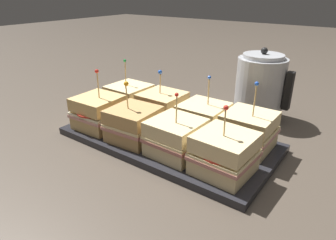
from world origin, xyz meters
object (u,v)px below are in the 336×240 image
Objects in this scene: serving_platter at (168,139)px; sandwich_back_far_left at (129,99)px; sandwich_back_far_right at (248,131)px; sandwich_front_far_right at (224,154)px; sandwich_back_center_left at (162,108)px; sandwich_back_center_right at (203,119)px; sandwich_front_far_left at (98,112)px; kettle_steel at (260,87)px; sandwich_front_center_left at (134,124)px; sandwich_front_center_right at (176,137)px.

sandwich_back_far_left is at bearing 162.36° from serving_platter.
sandwich_front_far_right is at bearing -89.06° from sandwich_back_far_right.
sandwich_back_center_left is (0.13, 0.00, 0.00)m from sandwich_back_far_left.
sandwich_back_center_left is 0.13m from sandwich_back_center_right.
sandwich_front_far_left is at bearing -134.04° from sandwich_back_center_left.
sandwich_back_center_left is 0.70× the size of kettle_steel.
sandwich_front_far_right is 0.13m from sandwich_back_far_right.
kettle_steel reaches higher than sandwich_back_center_right.
sandwich_back_far_left is 0.13m from sandwich_back_center_left.
sandwich_back_far_right is at bearing 1.14° from sandwich_back_center_left.
sandwich_front_far_right is 1.00× the size of sandwich_back_center_left.
sandwich_front_center_left is at bearing -152.36° from sandwich_back_far_right.
sandwich_front_far_left is 0.38m from sandwich_front_far_right.
kettle_steel is at bearing 67.21° from serving_platter.
sandwich_back_far_right reaches higher than sandwich_front_center_left.
kettle_steel is (0.06, 0.37, 0.04)m from sandwich_front_center_right.
sandwich_front_center_left is 0.70× the size of kettle_steel.
sandwich_back_far_left reaches higher than serving_platter.
sandwich_front_center_left is 0.18m from sandwich_back_far_left.
sandwich_front_far_left reaches higher than sandwich_back_center_left.
sandwich_front_far_right is (0.25, -0.00, 0.00)m from sandwich_front_center_left.
sandwich_front_far_left is at bearing -178.85° from sandwich_front_center_right.
sandwich_front_far_left is 1.08× the size of sandwich_front_center_right.
sandwich_back_far_left reaches higher than sandwich_front_center_left.
sandwich_back_center_left is at bearing 45.96° from sandwich_front_far_left.
sandwich_front_center_left is (-0.06, -0.06, 0.05)m from serving_platter.
serving_platter is 3.43× the size of sandwich_back_center_right.
kettle_steel is (0.32, 0.24, 0.04)m from sandwich_back_far_left.
sandwich_back_far_left is (-0.26, 0.12, 0.00)m from sandwich_front_center_right.
sandwich_back_center_right is at bearing 133.75° from sandwich_front_far_right.
sandwich_front_center_right reaches higher than serving_platter.
sandwich_back_far_right reaches higher than sandwich_front_far_left.
sandwich_back_center_right is (0.07, 0.07, 0.05)m from serving_platter.
serving_platter is at bearing -135.94° from sandwich_back_center_right.
sandwich_back_far_left is at bearing 161.73° from sandwich_front_far_right.
serving_platter is 3.57× the size of sandwich_front_center_right.
sandwich_back_far_right is at bearing 27.64° from sandwich_front_center_left.
sandwich_front_far_right reaches higher than serving_platter.
sandwich_back_center_right reaches higher than sandwich_front_center_left.
serving_platter is at bearing 46.52° from sandwich_front_center_left.
sandwich_front_center_left is 0.96× the size of sandwich_back_center_right.
serving_platter is 3.57× the size of sandwich_front_center_left.
sandwich_back_far_left is 0.98× the size of sandwich_back_far_right.
sandwich_front_far_right is (0.38, 0.00, -0.00)m from sandwich_front_far_left.
sandwich_front_center_right is 0.13m from sandwich_back_center_right.
sandwich_back_far_right is (0.12, 0.00, 0.00)m from sandwich_back_center_right.
sandwich_front_center_left is 0.90× the size of sandwich_back_far_right.
kettle_steel reaches higher than sandwich_back_far_left.
serving_platter is at bearing 19.18° from sandwich_front_far_left.
sandwich_front_center_left is 0.18m from sandwich_back_center_right.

